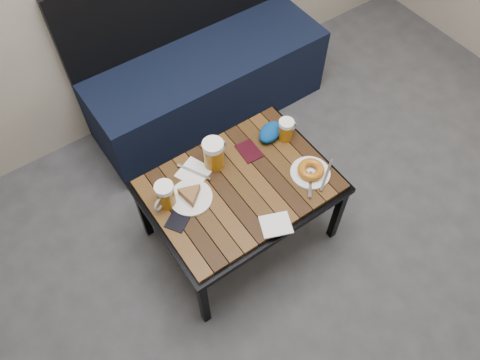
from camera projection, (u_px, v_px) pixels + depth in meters
bench at (205, 77)px, 2.75m from camera, size 1.40×0.50×0.95m
cafe_table at (240, 189)px, 2.12m from camera, size 0.84×0.62×0.47m
beer_mug_left at (165, 195)px, 1.97m from camera, size 0.13×0.10×0.13m
beer_mug_centre at (214, 154)px, 2.08m from camera, size 0.15×0.12×0.15m
beer_mug_right at (286, 130)px, 2.19m from camera, size 0.10×0.07×0.11m
plate_pie at (191, 196)px, 2.03m from camera, size 0.19×0.19×0.05m
plate_bagel at (311, 171)px, 2.10m from camera, size 0.23×0.20×0.05m
napkin_left at (194, 173)px, 2.12m from camera, size 0.17×0.17×0.01m
napkin_right at (276, 225)px, 1.97m from camera, size 0.16×0.15×0.01m
passport_navy at (179, 219)px, 1.98m from camera, size 0.14×0.13×0.01m
passport_burgundy at (249, 151)px, 2.19m from camera, size 0.10×0.13×0.01m
knit_pouch at (270, 132)px, 2.22m from camera, size 0.17×0.14×0.06m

